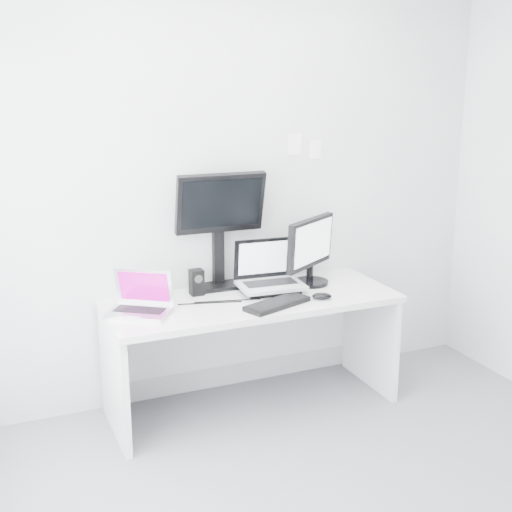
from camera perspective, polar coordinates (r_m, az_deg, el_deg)
name	(u,v)px	position (r m, az deg, el deg)	size (l,w,h in m)	color
back_wall	(230,189)	(4.43, -2.13, 5.49)	(3.60, 3.60, 0.00)	#B3B5B7
desk	(252,353)	(4.39, -0.35, -7.99)	(1.80, 0.70, 0.73)	silver
macbook	(138,293)	(4.00, -9.70, -2.99)	(0.35, 0.26, 0.26)	#ADADB1
speaker	(197,282)	(4.32, -4.91, -2.17)	(0.08, 0.08, 0.16)	black
dell_laptop	(271,267)	(4.33, 1.25, -0.88)	(0.40, 0.31, 0.33)	#B7BABF
rear_monitor	(220,229)	(4.38, -3.02, 2.23)	(0.57, 0.20, 0.77)	black
samsung_monitor	(312,250)	(4.49, 4.60, 0.47)	(0.50, 0.23, 0.45)	black
keyboard	(277,304)	(4.12, 1.75, -3.95)	(0.42, 0.15, 0.03)	black
mouse	(322,296)	(4.26, 5.44, -3.30)	(0.12, 0.08, 0.04)	black
wall_note_0	(295,144)	(4.57, 3.21, 9.18)	(0.10, 0.00, 0.14)	white
wall_note_1	(315,149)	(4.64, 4.89, 8.75)	(0.09, 0.00, 0.13)	white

